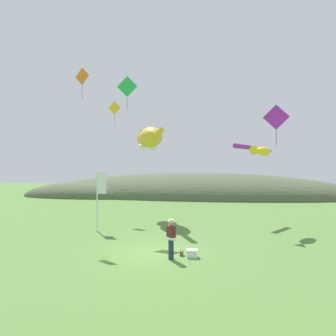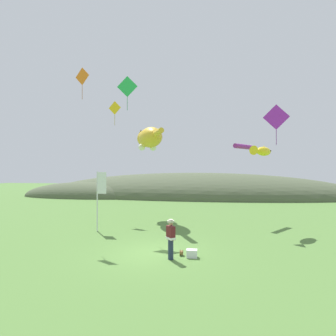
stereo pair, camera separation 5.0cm
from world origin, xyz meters
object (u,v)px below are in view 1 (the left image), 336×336
at_px(festival_attendant, 171,238).
at_px(picnic_cooler, 192,253).
at_px(kite_spool, 182,253).
at_px(kite_fish_windsock, 262,151).
at_px(kite_diamond_orange, 82,77).
at_px(kite_giant_cat, 149,138).
at_px(festival_banner_pole, 99,192).
at_px(kite_tube_streamer, 243,147).
at_px(kite_diamond_green, 127,87).
at_px(kite_diamond_gold, 114,108).
at_px(kite_diamond_violet, 276,117).

distance_m(festival_attendant, picnic_cooler, 1.26).
xyz_separation_m(kite_spool, kite_fish_windsock, (4.64, 5.90, 5.09)).
bearing_deg(kite_diamond_orange, kite_giant_cat, 62.41).
bearing_deg(festival_banner_pole, kite_tube_streamer, 27.25).
bearing_deg(kite_giant_cat, festival_attendant, -70.84).
bearing_deg(kite_fish_windsock, picnic_cooler, -124.34).
xyz_separation_m(kite_diamond_green, kite_diamond_gold, (-2.51, 4.19, -0.37)).
bearing_deg(kite_diamond_gold, kite_diamond_orange, -88.75).
bearing_deg(kite_diamond_violet, kite_spool, -141.26).
height_order(kite_diamond_green, kite_diamond_gold, kite_diamond_green).
xyz_separation_m(kite_spool, kite_diamond_violet, (5.13, 4.12, 6.94)).
distance_m(kite_diamond_violet, kite_diamond_gold, 13.09).
xyz_separation_m(picnic_cooler, kite_fish_windsock, (4.15, 6.07, 5.04)).
bearing_deg(kite_giant_cat, kite_tube_streamer, 0.38).
bearing_deg(kite_diamond_orange, kite_diamond_green, 35.78).
bearing_deg(kite_spool, festival_banner_pole, 145.86).
relative_size(kite_giant_cat, kite_diamond_green, 2.50).
xyz_separation_m(kite_spool, kite_tube_streamer, (3.83, 8.91, 5.66)).
bearing_deg(kite_tube_streamer, kite_spool, -113.26).
height_order(festival_attendant, kite_diamond_violet, kite_diamond_violet).
bearing_deg(kite_diamond_green, festival_attendant, -54.89).
xyz_separation_m(festival_attendant, kite_diamond_orange, (-6.24, 3.77, 8.90)).
bearing_deg(kite_diamond_orange, kite_tube_streamer, 28.60).
relative_size(kite_fish_windsock, kite_diamond_green, 0.93).
distance_m(kite_diamond_violet, kite_diamond_orange, 12.14).
bearing_deg(kite_diamond_violet, picnic_cooler, -137.24).
height_order(kite_spool, kite_tube_streamer, kite_tube_streamer).
bearing_deg(kite_diamond_orange, kite_diamond_violet, 4.48).
bearing_deg(picnic_cooler, kite_spool, 160.65).
bearing_deg(kite_diamond_gold, kite_diamond_green, -59.04).
relative_size(festival_attendant, festival_banner_pole, 0.46).
distance_m(picnic_cooler, kite_giant_cat, 11.84).
height_order(picnic_cooler, kite_diamond_violet, kite_diamond_violet).
xyz_separation_m(festival_attendant, kite_giant_cat, (-3.28, 9.43, 5.64)).
bearing_deg(kite_spool, festival_attendant, -125.89).
distance_m(festival_banner_pole, kite_giant_cat, 6.71).
height_order(picnic_cooler, festival_banner_pole, festival_banner_pole).
bearing_deg(kite_diamond_orange, kite_spool, -25.66).
relative_size(picnic_cooler, kite_tube_streamer, 0.24).
height_order(kite_tube_streamer, kite_diamond_orange, kite_diamond_orange).
height_order(festival_attendant, festival_banner_pole, festival_banner_pole).
relative_size(kite_tube_streamer, kite_diamond_gold, 1.03).
bearing_deg(picnic_cooler, festival_attendant, -156.26).
bearing_deg(kite_diamond_gold, picnic_cooler, -51.89).
relative_size(kite_diamond_orange, kite_diamond_gold, 0.98).
distance_m(kite_fish_windsock, kite_diamond_orange, 12.50).
distance_m(kite_giant_cat, kite_diamond_violet, 10.03).
bearing_deg(kite_diamond_green, kite_diamond_violet, -4.83).
relative_size(kite_spool, kite_diamond_orange, 0.13).
relative_size(kite_fish_windsock, kite_diamond_orange, 1.08).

